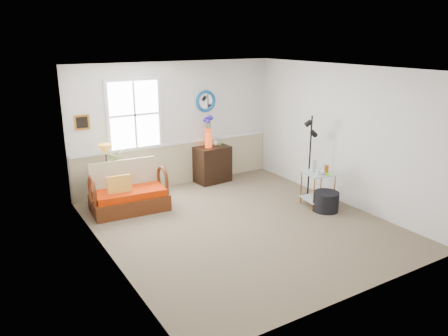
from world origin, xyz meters
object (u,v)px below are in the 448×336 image
ottoman (326,201)px  lamp_stand (109,186)px  cabinet (212,164)px  side_table (318,189)px  loveseat (129,187)px  floor_lamp (310,157)px

ottoman → lamp_stand: bearing=143.3°
cabinet → side_table: bearing=-71.6°
cabinet → loveseat: bearing=-167.6°
side_table → loveseat: bearing=152.2°
floor_lamp → ottoman: floor_lamp is taller
loveseat → ottoman: loveseat is taller
loveseat → cabinet: size_ratio=1.71×
cabinet → lamp_stand: bearing=178.1°
loveseat → lamp_stand: loveseat is taller
side_table → floor_lamp: size_ratio=0.40×
loveseat → ottoman: 3.61m
floor_lamp → ottoman: 0.99m
cabinet → floor_lamp: size_ratio=0.48×
side_table → floor_lamp: 0.70m
loveseat → cabinet: 2.23m
lamp_stand → ottoman: 4.08m
loveseat → floor_lamp: size_ratio=0.83×
loveseat → lamp_stand: bearing=114.4°
ottoman → loveseat: bearing=148.3°
side_table → ottoman: (-0.03, -0.26, -0.15)m
loveseat → floor_lamp: 3.50m
loveseat → side_table: size_ratio=2.04×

